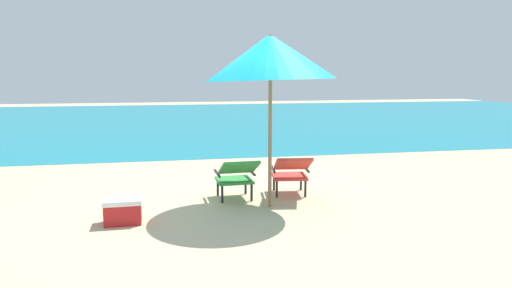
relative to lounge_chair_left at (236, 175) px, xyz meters
The scene contains 6 objects.
ground_plane 4.02m from the lounge_chair_left, 83.97° to the left, with size 40.00×40.00×0.00m, color #CCB78E.
ocean_band 12.45m from the lounge_chair_left, 88.07° to the left, with size 40.00×18.00×0.01m, color teal.
lounge_chair_left is the anchor object (origin of this frame).
lounge_chair_right 0.86m from the lounge_chair_left, ahead, with size 0.64×0.94×0.68m.
beach_umbrella_center 1.78m from the lounge_chair_left, 41.20° to the right, with size 2.52×2.52×2.43m.
cooler_box 1.74m from the lounge_chair_left, 155.16° to the right, with size 0.48×0.33×0.32m.
Camera 1 is at (-1.41, -6.52, 1.88)m, focal length 32.36 mm.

